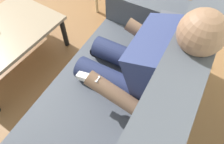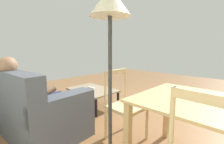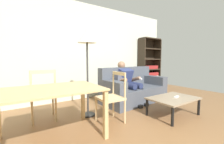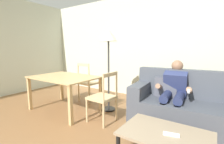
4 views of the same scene
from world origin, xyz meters
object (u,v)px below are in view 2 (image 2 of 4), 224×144
Objects in this scene: floor_lamp at (110,20)px; dining_chair_facing_couch at (125,106)px; coffee_table at (92,91)px; couch at (29,106)px; tv_remote at (91,88)px; person_lounging at (32,94)px; dining_table at (221,116)px.

dining_chair_facing_couch is at bearing -65.13° from floor_lamp.
couch is at bearing 90.32° from coffee_table.
tv_remote is 0.10× the size of floor_lamp.
person_lounging is 1.28m from tv_remote.
dining_table reaches higher than coffee_table.
dining_table is at bearing -146.92° from floor_lamp.
dining_chair_facing_couch is (-1.21, 0.44, 0.13)m from coffee_table.
floor_lamp reaches higher than couch.
coffee_table is 1.08× the size of dining_chair_facing_couch.
dining_chair_facing_couch is at bearing 57.31° from tv_remote.
couch is at bearing -9.32° from tv_remote.
floor_lamp is (-1.27, -0.26, 0.87)m from person_lounging.
dining_chair_facing_couch is (-1.03, -0.77, -0.11)m from person_lounging.
person_lounging is 1.11× the size of coffee_table.
dining_table is (-2.30, 0.46, 0.25)m from tv_remote.
floor_lamp reaches higher than coffee_table.
couch is 2.05× the size of dining_chair_facing_couch.
couch is 1.36× the size of dining_table.
tv_remote is 0.19× the size of dining_chair_facing_couch.
tv_remote is at bearing -11.41° from dining_table.
floor_lamp is (-0.24, 0.51, 0.98)m from dining_chair_facing_couch.
tv_remote is (0.26, -1.24, -0.19)m from person_lounging.
coffee_table is at bearing -11.15° from dining_table.
dining_table is at bearing -159.35° from person_lounging.
dining_chair_facing_couch reaches higher than coffee_table.
floor_lamp is at bearing -169.46° from couch.
floor_lamp reaches higher than tv_remote.
person_lounging is 6.42× the size of tv_remote.
dining_table reaches higher than tv_remote.
couch reaches higher than tv_remote.
couch reaches higher than dining_table.
person_lounging is 2.19m from dining_table.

